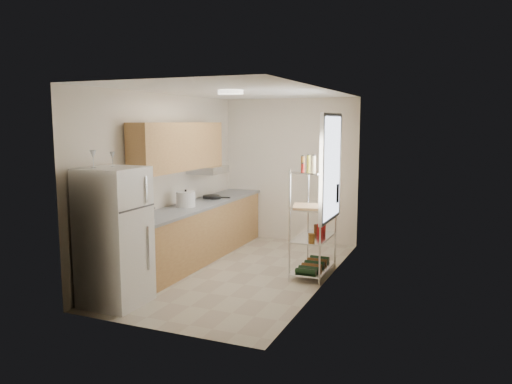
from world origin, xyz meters
TOP-DOWN VIEW (x-y plane):
  - room at (0.00, 0.00)m, footprint 2.52×4.42m
  - counter_run at (-0.92, 0.44)m, footprint 0.63×3.51m
  - upper_cabinets at (-1.05, 0.10)m, footprint 0.33×2.20m
  - range_hood at (-1.00, 0.90)m, footprint 0.50×0.60m
  - window at (1.23, 0.35)m, footprint 0.06×1.00m
  - bakers_rack at (1.00, 0.30)m, footprint 0.45×0.90m
  - ceiling_dome at (0.00, -0.30)m, footprint 0.34×0.34m
  - refrigerator at (-0.87, -1.72)m, footprint 0.68×0.68m
  - wine_glass_a at (-0.99, -1.89)m, footprint 0.07×0.07m
  - wine_glass_b at (-0.91, -1.64)m, footprint 0.06×0.06m
  - rice_cooker at (-0.94, 0.07)m, footprint 0.29×0.29m
  - frying_pan_large at (-0.98, 0.97)m, footprint 0.31×0.31m
  - frying_pan_small at (-0.90, 0.94)m, footprint 0.25×0.25m
  - cutting_board at (0.97, 0.07)m, footprint 0.47×0.55m
  - espresso_machine at (1.15, 0.60)m, footprint 0.22×0.27m
  - storage_bag at (1.05, 0.55)m, footprint 0.10×0.14m

SIDE VIEW (x-z plane):
  - counter_run at x=-0.92m, z-range 0.00..0.90m
  - storage_bag at x=1.05m, z-range 0.56..0.70m
  - refrigerator at x=-0.87m, z-range 0.00..1.65m
  - frying_pan_small at x=-0.90m, z-range 0.90..0.94m
  - frying_pan_large at x=-0.98m, z-range 0.90..0.95m
  - rice_cooker at x=-0.94m, z-range 0.90..1.13m
  - cutting_board at x=0.97m, z-range 1.01..1.04m
  - bakers_rack at x=1.00m, z-range 0.24..1.97m
  - espresso_machine at x=1.15m, z-range 1.01..1.28m
  - room at x=0.00m, z-range -0.01..2.61m
  - range_hood at x=-1.00m, z-range 1.33..1.45m
  - window at x=1.23m, z-range 0.82..2.28m
  - wine_glass_b at x=-0.91m, z-range 1.65..1.83m
  - wine_glass_a at x=-0.99m, z-range 1.65..1.86m
  - upper_cabinets at x=-1.05m, z-range 1.45..2.17m
  - ceiling_dome at x=0.00m, z-range 2.54..2.60m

